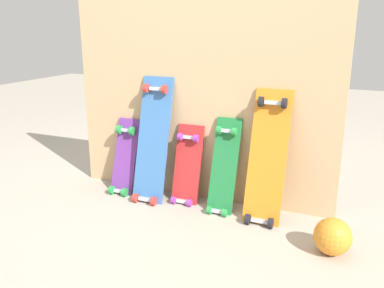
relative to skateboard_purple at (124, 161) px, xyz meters
name	(u,v)px	position (x,y,z in m)	size (l,w,h in m)	color
ground_plane	(196,199)	(0.55, 0.06, -0.24)	(12.00, 12.00, 0.00)	#A89E8E
plywood_wall_panel	(200,100)	(0.55, 0.13, 0.47)	(1.91, 0.04, 1.42)	tan
skateboard_purple	(124,161)	(0.00, 0.00, 0.00)	(0.18, 0.25, 0.61)	#6B338C
skateboard_blue	(152,144)	(0.25, -0.02, 0.16)	(0.23, 0.30, 0.93)	#386BAD
skateboard_red	(187,169)	(0.50, 0.02, 0.00)	(0.19, 0.21, 0.61)	#B22626
skateboard_green	(223,171)	(0.78, -0.01, 0.03)	(0.17, 0.27, 0.69)	#1E7238
skateboard_orange	(267,162)	(1.07, -0.03, 0.14)	(0.24, 0.31, 0.89)	orange
rubber_ball	(333,237)	(1.52, -0.32, -0.13)	(0.21, 0.21, 0.21)	orange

